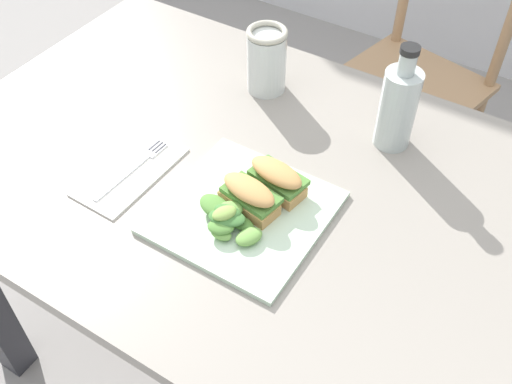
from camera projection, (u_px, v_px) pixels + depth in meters
name	position (u px, v px, depth m)	size (l,w,h in m)	color
dining_table	(293.00, 236.00, 1.16)	(1.43, 0.81, 0.74)	gray
chair_wooden_far	(415.00, 80.00, 1.80)	(0.48, 0.48, 0.87)	tan
plate_lunch	(244.00, 212.00, 1.04)	(0.27, 0.27, 0.01)	beige
sandwich_half_front	(249.00, 196.00, 1.02)	(0.11, 0.08, 0.06)	tan
sandwich_half_back	(277.00, 178.00, 1.05)	(0.11, 0.08, 0.06)	tan
salad_mixed_greens	(227.00, 218.00, 0.99)	(0.14, 0.09, 0.04)	#518438
napkin_folded	(130.00, 172.00, 1.11)	(0.11, 0.22, 0.00)	silver
fork_on_napkin	(136.00, 165.00, 1.12)	(0.03, 0.19, 0.00)	silver
bottle_cold_brew	(397.00, 111.00, 1.11)	(0.07, 0.07, 0.21)	black
mason_jar_iced_tea	(267.00, 63.00, 1.24)	(0.08, 0.08, 0.14)	gold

